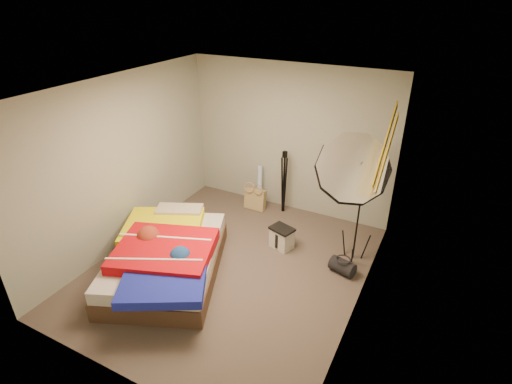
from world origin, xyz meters
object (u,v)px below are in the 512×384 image
Objects in this scene: camera_case at (282,238)px; camera_tripod at (284,178)px; wrapping_roll at (260,186)px; tote_bag at (255,199)px; photo_umbrella at (352,169)px; bed at (166,257)px; duffel_bag at (342,267)px.

camera_case is 0.28× the size of camera_tripod.
camera_tripod is (-0.42, 1.01, 0.48)m from camera_case.
camera_tripod reaches higher than wrapping_roll.
wrapping_roll is 0.55m from camera_tripod.
tote_bag is 2.33m from photo_umbrella.
bed reaches higher than camera_case.
duffel_bag is 0.30× the size of camera_tripod.
camera_case is at bearing -174.07° from duffel_bag.
wrapping_roll reaches higher than tote_bag.
duffel_bag is 2.40m from bed.
duffel_bag is at bearing 27.69° from bed.
photo_umbrella reaches higher than bed.
camera_case reaches higher than duffel_bag.
bed is 2.71m from photo_umbrella.
photo_umbrella is (1.80, -0.79, 1.26)m from tote_bag.
wrapping_roll is 2.15× the size of duffel_bag.
tote_bag is 1.25m from camera_case.
duffel_bag is at bearing 7.97° from camera_case.
bed is (-0.24, -2.15, 0.10)m from tote_bag.
wrapping_roll reaches higher than camera_case.
photo_umbrella is at bearing -28.30° from wrapping_roll.
bed is at bearing -107.24° from camera_tripod.
photo_umbrella reaches higher than camera_tripod.
wrapping_roll is 2.32m from photo_umbrella.
photo_umbrella is (1.80, -0.97, 1.08)m from wrapping_roll.
tote_bag is at bearing 166.88° from duffel_bag.
camera_tripod reaches higher than tote_bag.
bed reaches higher than tote_bag.
tote_bag is 2.16m from bed.
wrapping_roll is 2.34m from bed.
wrapping_roll reaches higher than bed.
camera_tripod is at bearing -4.35° from wrapping_roll.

